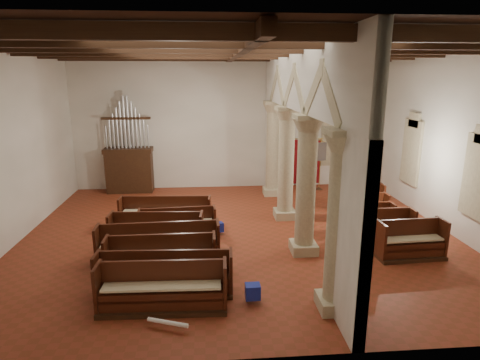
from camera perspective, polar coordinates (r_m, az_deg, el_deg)
name	(u,v)px	position (r m, az deg, el deg)	size (l,w,h in m)	color
floor	(239,235)	(13.37, -0.12, -7.78)	(14.00, 14.00, 0.00)	maroon
ceiling	(239,44)	(12.39, -0.13, 18.82)	(14.00, 14.00, 0.00)	black
wall_back	(229,123)	(18.46, -1.58, 8.10)	(14.00, 0.02, 6.00)	white
wall_front	(267,205)	(6.73, 3.86, -3.53)	(14.00, 0.02, 6.00)	white
wall_left	(5,148)	(13.88, -30.39, 3.94)	(0.02, 12.00, 6.00)	white
wall_right	(453,142)	(14.82, 28.09, 4.78)	(0.02, 12.00, 6.00)	white
ceiling_beams	(239,50)	(12.38, -0.13, 17.99)	(13.80, 11.80, 0.30)	#352011
arcade	(297,126)	(12.72, 8.06, 7.57)	(0.90, 11.90, 6.00)	#C5BA92
window_right_a	(479,177)	(13.73, 30.90, 0.35)	(0.03, 1.00, 2.20)	#357856
window_right_b	(412,152)	(17.06, 23.29, 3.66)	(0.03, 1.00, 2.20)	#357856
window_back	(335,139)	(19.46, 13.38, 5.67)	(1.00, 0.03, 2.20)	#357856
pipe_organ	(129,162)	(18.55, -15.50, 2.50)	(2.10, 0.85, 4.40)	#352011
lectern	(147,181)	(18.61, -13.06, -0.15)	(0.50, 0.51, 1.14)	#3B1B12
dossal_curtain	(303,161)	(19.18, 8.98, 2.62)	(1.80, 0.07, 2.17)	maroon
processional_banner	(320,173)	(18.67, 11.26, 1.03)	(0.53, 0.68, 2.37)	#352011
hymnal_box_a	(253,291)	(9.59, 1.82, -15.55)	(0.34, 0.28, 0.34)	navy
hymnal_box_b	(182,270)	(10.65, -8.20, -12.62)	(0.29, 0.24, 0.29)	navy
hymnal_box_c	(218,227)	(13.32, -3.10, -6.71)	(0.31, 0.25, 0.31)	navy
tube_heater_a	(168,322)	(8.89, -10.24, -19.32)	(0.09, 0.09, 0.90)	white
tube_heater_b	(187,283)	(10.22, -7.58, -14.38)	(0.09, 0.09, 0.94)	silver
nave_pew_0	(163,294)	(9.45, -10.94, -15.68)	(2.88, 0.82, 1.11)	#352011
nave_pew_1	(165,280)	(10.04, -10.62, -13.86)	(3.27, 0.85, 1.06)	#352011
nave_pew_2	(161,263)	(10.87, -11.11, -11.47)	(2.85, 0.75, 1.09)	#352011
nave_pew_3	(159,250)	(11.59, -11.42, -9.72)	(3.40, 0.87, 1.13)	#352011
nave_pew_4	(157,237)	(12.48, -11.75, -7.94)	(2.83, 0.93, 1.11)	#352011
nave_pew_5	(178,227)	(13.28, -8.85, -6.66)	(2.52, 0.79, 0.95)	#352011
nave_pew_6	(166,217)	(14.22, -10.53, -5.15)	(3.17, 0.89, 1.05)	#352011
aisle_pew_0	(410,245)	(12.62, 23.06, -8.54)	(1.97, 0.85, 1.12)	#352011
aisle_pew_1	(380,230)	(13.56, 19.30, -6.75)	(2.10, 0.69, 1.02)	#352011
aisle_pew_2	(366,222)	(14.16, 17.53, -5.74)	(1.77, 0.67, 0.98)	#352011
aisle_pew_3	(362,211)	(15.24, 17.00, -4.26)	(1.79, 0.70, 0.98)	#352011
aisle_pew_4	(359,201)	(16.35, 16.53, -2.89)	(1.90, 0.79, 1.02)	#352011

